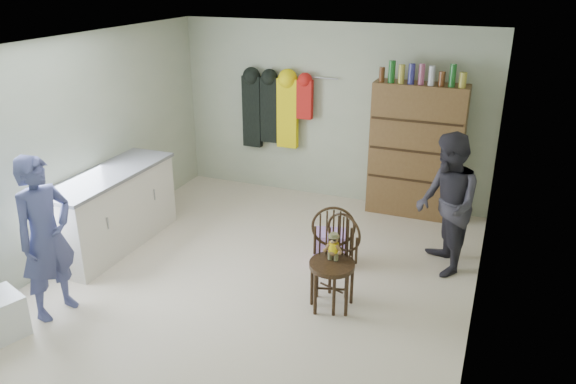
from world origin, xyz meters
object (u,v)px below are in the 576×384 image
at_px(chair_far, 332,255).
at_px(dresser, 416,150).
at_px(chair_front, 336,256).
at_px(counter, 112,209).

xyz_separation_m(chair_far, dresser, (0.35, 2.55, 0.37)).
bearing_deg(chair_far, dresser, 66.21).
relative_size(chair_far, dresser, 0.49).
height_order(chair_far, dresser, dresser).
distance_m(chair_front, chair_far, 0.04).
bearing_deg(dresser, counter, -144.32).
xyz_separation_m(counter, chair_far, (2.85, -0.25, 0.07)).
bearing_deg(chair_far, counter, 158.94).
bearing_deg(counter, chair_far, -5.09).
bearing_deg(counter, dresser, 35.68).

